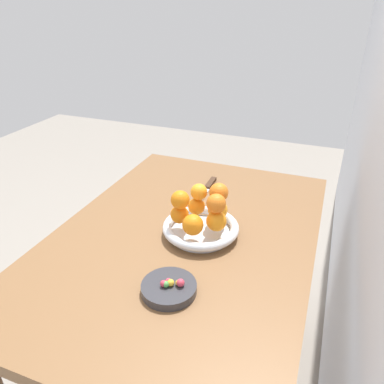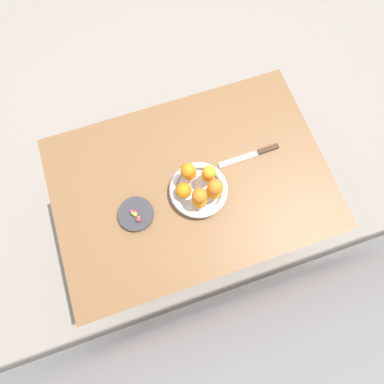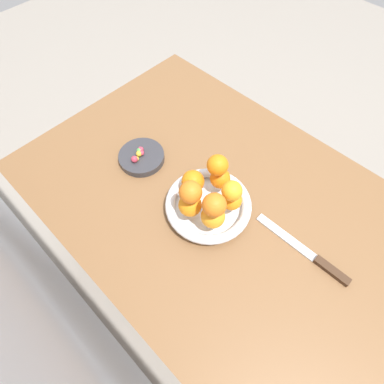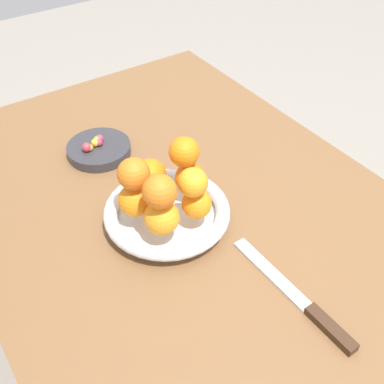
# 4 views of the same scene
# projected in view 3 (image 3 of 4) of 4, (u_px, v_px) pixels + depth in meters

# --- Properties ---
(ground_plane) EXTENTS (6.00, 6.00, 0.00)m
(ground_plane) POSITION_uv_depth(u_px,v_px,m) (205.00, 274.00, 1.46)
(ground_plane) COLOR gray
(dining_table) EXTENTS (1.10, 0.76, 0.74)m
(dining_table) POSITION_uv_depth(u_px,v_px,m) (213.00, 210.00, 0.91)
(dining_table) COLOR brown
(dining_table) RESTS_ON ground_plane
(fruit_bowl) EXTENTS (0.23, 0.23, 0.04)m
(fruit_bowl) POSITION_uv_depth(u_px,v_px,m) (208.00, 205.00, 0.79)
(fruit_bowl) COLOR silver
(fruit_bowl) RESTS_ON dining_table
(candy_dish) EXTENTS (0.14, 0.14, 0.02)m
(candy_dish) POSITION_uv_depth(u_px,v_px,m) (142.00, 157.00, 0.89)
(candy_dish) COLOR #333338
(candy_dish) RESTS_ON dining_table
(orange_0) EXTENTS (0.06, 0.06, 0.06)m
(orange_0) POSITION_uv_depth(u_px,v_px,m) (193.00, 181.00, 0.78)
(orange_0) COLOR orange
(orange_0) RESTS_ON fruit_bowl
(orange_1) EXTENTS (0.06, 0.06, 0.06)m
(orange_1) POSITION_uv_depth(u_px,v_px,m) (189.00, 204.00, 0.74)
(orange_1) COLOR orange
(orange_1) RESTS_ON fruit_bowl
(orange_2) EXTENTS (0.06, 0.06, 0.06)m
(orange_2) POSITION_uv_depth(u_px,v_px,m) (213.00, 216.00, 0.72)
(orange_2) COLOR orange
(orange_2) RESTS_ON fruit_bowl
(orange_3) EXTENTS (0.05, 0.05, 0.05)m
(orange_3) POSITION_uv_depth(u_px,v_px,m) (232.00, 200.00, 0.75)
(orange_3) COLOR orange
(orange_3) RESTS_ON fruit_bowl
(orange_4) EXTENTS (0.05, 0.05, 0.05)m
(orange_4) POSITION_uv_depth(u_px,v_px,m) (220.00, 178.00, 0.79)
(orange_4) COLOR orange
(orange_4) RESTS_ON fruit_bowl
(orange_5) EXTENTS (0.05, 0.05, 0.05)m
(orange_5) POSITION_uv_depth(u_px,v_px,m) (218.00, 165.00, 0.74)
(orange_5) COLOR orange
(orange_5) RESTS_ON orange_4
(orange_6) EXTENTS (0.06, 0.06, 0.06)m
(orange_6) POSITION_uv_depth(u_px,v_px,m) (192.00, 193.00, 0.69)
(orange_6) COLOR orange
(orange_6) RESTS_ON orange_1
(orange_7) EXTENTS (0.06, 0.06, 0.06)m
(orange_7) POSITION_uv_depth(u_px,v_px,m) (214.00, 205.00, 0.67)
(orange_7) COLOR orange
(orange_7) RESTS_ON orange_2
(orange_8) EXTENTS (0.05, 0.05, 0.05)m
(orange_8) POSITION_uv_depth(u_px,v_px,m) (232.00, 191.00, 0.70)
(orange_8) COLOR orange
(orange_8) RESTS_ON orange_3
(candy_ball_0) EXTENTS (0.02, 0.02, 0.02)m
(candy_ball_0) POSITION_uv_depth(u_px,v_px,m) (141.00, 149.00, 0.88)
(candy_ball_0) COLOR #C6384C
(candy_ball_0) RESTS_ON candy_dish
(candy_ball_1) EXTENTS (0.02, 0.02, 0.02)m
(candy_ball_1) POSITION_uv_depth(u_px,v_px,m) (139.00, 151.00, 0.88)
(candy_ball_1) COLOR #4C9947
(candy_ball_1) RESTS_ON candy_dish
(candy_ball_2) EXTENTS (0.01, 0.01, 0.01)m
(candy_ball_2) POSITION_uv_depth(u_px,v_px,m) (136.00, 159.00, 0.87)
(candy_ball_2) COLOR gold
(candy_ball_2) RESTS_ON candy_dish
(candy_ball_3) EXTENTS (0.02, 0.02, 0.02)m
(candy_ball_3) POSITION_uv_depth(u_px,v_px,m) (134.00, 159.00, 0.86)
(candy_ball_3) COLOR #C6384C
(candy_ball_3) RESTS_ON candy_dish
(candy_ball_4) EXTENTS (0.02, 0.02, 0.02)m
(candy_ball_4) POSITION_uv_depth(u_px,v_px,m) (141.00, 153.00, 0.88)
(candy_ball_4) COLOR #C6384C
(candy_ball_4) RESTS_ON candy_dish
(candy_ball_5) EXTENTS (0.02, 0.02, 0.02)m
(candy_ball_5) POSITION_uv_depth(u_px,v_px,m) (139.00, 154.00, 0.88)
(candy_ball_5) COLOR gold
(candy_ball_5) RESTS_ON candy_dish
(knife) EXTENTS (0.26, 0.02, 0.01)m
(knife) POSITION_uv_depth(u_px,v_px,m) (309.00, 254.00, 0.74)
(knife) COLOR #3F2819
(knife) RESTS_ON dining_table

